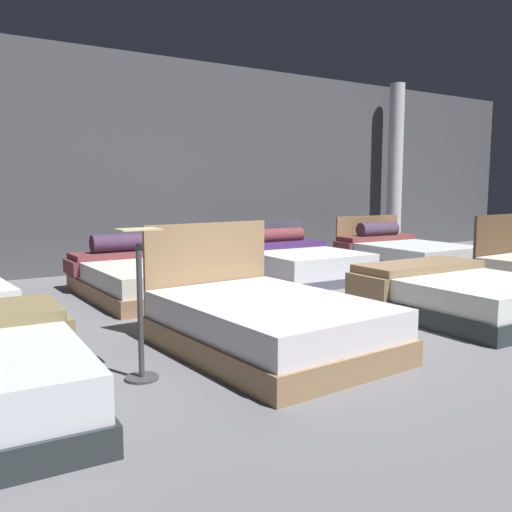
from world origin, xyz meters
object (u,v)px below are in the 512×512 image
at_px(bed_2, 460,295).
at_px(price_sign, 140,322).
at_px(bed_6, 294,262).
at_px(bed_7, 404,253).
at_px(bed_1, 267,323).
at_px(bed_5, 148,277).
at_px(support_pillar, 395,169).

height_order(bed_2, price_sign, price_sign).
height_order(bed_2, bed_6, bed_6).
bearing_deg(bed_2, bed_7, 52.02).
bearing_deg(price_sign, bed_6, 39.51).
distance_m(bed_1, bed_5, 2.83).
bearing_deg(bed_2, price_sign, -178.19).
height_order(bed_5, support_pillar, support_pillar).
height_order(bed_6, price_sign, price_sign).
xyz_separation_m(bed_5, bed_7, (4.74, 0.02, -0.01)).
height_order(bed_1, bed_7, bed_1).
bearing_deg(price_sign, support_pillar, 31.69).
bearing_deg(bed_6, bed_5, -177.28).
bearing_deg(bed_7, support_pillar, 50.46).
distance_m(bed_5, support_pillar, 6.68).
height_order(bed_5, price_sign, price_sign).
relative_size(bed_2, price_sign, 1.80).
distance_m(bed_2, bed_7, 3.76).
xyz_separation_m(bed_5, support_pillar, (6.28, 1.72, 1.52)).
bearing_deg(bed_1, bed_6, 46.63).
bearing_deg(bed_5, bed_2, -50.78).
relative_size(bed_1, bed_2, 1.07).
xyz_separation_m(bed_2, bed_6, (-0.02, 2.92, 0.02)).
distance_m(bed_2, support_pillar, 6.24).
distance_m(bed_2, bed_6, 2.92).
relative_size(bed_2, bed_7, 0.88).
bearing_deg(bed_5, support_pillar, 15.31).
bearing_deg(bed_7, bed_2, -126.70).
relative_size(bed_1, price_sign, 1.92).
bearing_deg(support_pillar, bed_6, -156.79).
height_order(bed_6, bed_7, bed_7).
bearing_deg(price_sign, bed_5, 67.02).
bearing_deg(bed_2, bed_6, 91.67).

